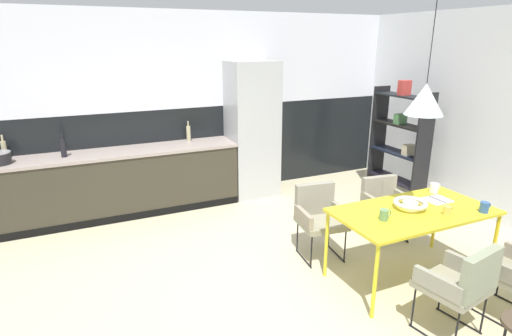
{
  "coord_description": "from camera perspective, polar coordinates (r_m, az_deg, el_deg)",
  "views": [
    {
      "loc": [
        -1.84,
        -2.96,
        2.33
      ],
      "look_at": [
        -0.1,
        0.86,
        1.03
      ],
      "focal_mm": 28.77,
      "sensor_mm": 36.0,
      "label": 1
    }
  ],
  "objects": [
    {
      "name": "back_wall_panel_upper",
      "position": [
        6.29,
        -7.69,
        14.7
      ],
      "size": [
        6.63,
        0.12,
        1.38
      ],
      "primitive_type": "cube",
      "color": "silver",
      "rests_on": "back_wall_splashback_dark"
    },
    {
      "name": "armchair_near_window",
      "position": [
        3.74,
        26.87,
        -13.76
      ],
      "size": [
        0.56,
        0.54,
        0.82
      ],
      "rotation": [
        0.0,
        0.0,
        0.18
      ],
      "color": "gray",
      "rests_on": "ground"
    },
    {
      "name": "bottle_vinegar_dark",
      "position": [
        6.16,
        -9.36,
        4.8
      ],
      "size": [
        0.06,
        0.06,
        0.3
      ],
      "color": "tan",
      "rests_on": "kitchen_counter"
    },
    {
      "name": "open_shelf_unit",
      "position": [
        6.63,
        19.39,
        3.98
      ],
      "size": [
        0.3,
        0.99,
        1.78
      ],
      "rotation": [
        0.0,
        0.0,
        -1.57
      ],
      "color": "black",
      "rests_on": "ground"
    },
    {
      "name": "mug_white_ceramic",
      "position": [
        4.53,
        29.18,
        -4.77
      ],
      "size": [
        0.13,
        0.08,
        0.11
      ],
      "color": "#335B93",
      "rests_on": "dining_table"
    },
    {
      "name": "bottle_spice_small",
      "position": [
        6.06,
        -31.61,
        2.25
      ],
      "size": [
        0.06,
        0.06,
        0.31
      ],
      "color": "tan",
      "rests_on": "kitchen_counter"
    },
    {
      "name": "fruit_bowl",
      "position": [
        4.32,
        20.67,
        -4.66
      ],
      "size": [
        0.33,
        0.33,
        0.08
      ],
      "color": "silver",
      "rests_on": "dining_table"
    },
    {
      "name": "cooking_pot",
      "position": [
        5.83,
        -32.08,
        1.17
      ],
      "size": [
        0.26,
        0.26,
        0.17
      ],
      "color": "black",
      "rests_on": "kitchen_counter"
    },
    {
      "name": "kitchen_counter",
      "position": [
        5.97,
        -19.32,
        -2.1
      ],
      "size": [
        3.49,
        0.63,
        0.91
      ],
      "color": "#363125",
      "rests_on": "ground"
    },
    {
      "name": "dining_table",
      "position": [
        4.34,
        21.05,
        -6.04
      ],
      "size": [
        1.58,
        0.82,
        0.75
      ],
      "color": "gold",
      "rests_on": "ground"
    },
    {
      "name": "bottle_wine_green",
      "position": [
        5.79,
        -25.25,
        2.69
      ],
      "size": [
        0.07,
        0.07,
        0.33
      ],
      "color": "black",
      "rests_on": "kitchen_counter"
    },
    {
      "name": "pendant_lamp_over_table_near",
      "position": [
        4.07,
        22.44,
        8.82
      ],
      "size": [
        0.35,
        0.35,
        1.02
      ],
      "color": "black"
    },
    {
      "name": "mug_glass_clear",
      "position": [
        3.98,
        17.4,
        -6.23
      ],
      "size": [
        0.13,
        0.08,
        0.1
      ],
      "color": "#5B8456",
      "rests_on": "dining_table"
    },
    {
      "name": "mug_dark_espresso",
      "position": [
        4.88,
        23.55,
        -2.55
      ],
      "size": [
        0.14,
        0.09,
        0.1
      ],
      "color": "white",
      "rests_on": "dining_table"
    },
    {
      "name": "open_book",
      "position": [
        4.66,
        23.87,
        -4.08
      ],
      "size": [
        0.25,
        0.23,
        0.02
      ],
      "color": "white",
      "rests_on": "dining_table"
    },
    {
      "name": "refrigerator_column",
      "position": [
        6.32,
        -0.53,
        5.35
      ],
      "size": [
        0.71,
        0.6,
        2.06
      ],
      "primitive_type": "cube",
      "color": "#ADAFB2",
      "rests_on": "ground"
    },
    {
      "name": "armchair_head_of_table",
      "position": [
        5.25,
        17.36,
        -4.24
      ],
      "size": [
        0.54,
        0.52,
        0.74
      ],
      "rotation": [
        0.0,
        0.0,
        3.02
      ],
      "color": "gray",
      "rests_on": "ground"
    },
    {
      "name": "back_wall_splashback_dark",
      "position": [
        6.5,
        -7.21,
        2.48
      ],
      "size": [
        6.63,
        0.12,
        1.38
      ],
      "primitive_type": "cube",
      "color": "black",
      "rests_on": "ground"
    },
    {
      "name": "armchair_far_side",
      "position": [
        4.63,
        8.72,
        -6.05
      ],
      "size": [
        0.54,
        0.52,
        0.81
      ],
      "rotation": [
        0.0,
        0.0,
        3.02
      ],
      "color": "gray",
      "rests_on": "ground"
    },
    {
      "name": "ground_plane",
      "position": [
        4.2,
        6.41,
        -16.65
      ],
      "size": [
        8.62,
        8.62,
        0.0
      ],
      "primitive_type": "plane",
      "color": "#C1B790"
    },
    {
      "name": "mug_short_terracotta",
      "position": [
        4.3,
        25.05,
        -5.4
      ],
      "size": [
        0.12,
        0.07,
        0.09
      ],
      "color": "gold",
      "rests_on": "dining_table"
    }
  ]
}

